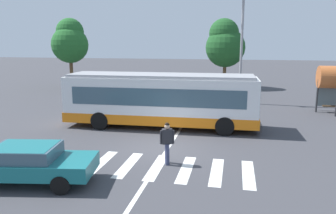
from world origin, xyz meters
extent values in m
plane|color=#3D3D42|center=(0.00, 0.00, 0.00)|extent=(160.00, 160.00, 0.00)
cylinder|color=black|center=(2.71, 5.17, 0.50)|extent=(1.01, 0.33, 1.00)
cylinder|color=black|center=(2.78, 2.82, 0.50)|extent=(1.01, 0.33, 1.00)
cylinder|color=black|center=(-4.20, 4.97, 0.50)|extent=(1.01, 0.33, 1.00)
cylinder|color=black|center=(-4.14, 2.63, 0.50)|extent=(1.01, 0.33, 1.00)
cube|color=white|center=(-0.93, 3.89, 1.62)|extent=(10.88, 2.85, 2.55)
cube|color=orange|center=(-0.93, 3.89, 0.62)|extent=(10.98, 2.88, 0.55)
cube|color=#3D5666|center=(-0.93, 3.89, 1.93)|extent=(9.58, 2.87, 0.96)
cube|color=#3D5666|center=(4.47, 4.04, 1.83)|extent=(0.10, 2.24, 1.63)
cube|color=black|center=(4.47, 4.04, 2.72)|extent=(0.11, 1.94, 0.28)
cube|color=#99999E|center=(-0.93, 3.89, 2.98)|extent=(10.44, 2.64, 0.16)
cube|color=#28282B|center=(4.58, 4.05, 0.43)|extent=(0.19, 2.55, 0.36)
cylinder|color=#333856|center=(0.61, -1.68, 0.42)|extent=(0.16, 0.16, 0.85)
cylinder|color=#333856|center=(0.69, -1.92, 0.42)|extent=(0.16, 0.16, 0.85)
cube|color=#232328|center=(0.65, -1.80, 1.15)|extent=(0.46, 0.37, 0.60)
cylinder|color=#232328|center=(0.42, -1.88, 1.12)|extent=(0.10, 0.10, 0.55)
cylinder|color=#232328|center=(0.88, -1.73, 1.12)|extent=(0.10, 0.10, 0.55)
sphere|color=tan|center=(0.65, -1.80, 1.56)|extent=(0.22, 0.22, 0.22)
sphere|color=black|center=(0.65, -1.80, 1.63)|extent=(0.19, 0.19, 0.19)
cylinder|color=black|center=(-2.44, -3.49, 0.32)|extent=(0.66, 0.30, 0.64)
cylinder|color=black|center=(-2.16, -5.14, 0.32)|extent=(0.66, 0.30, 0.64)
cylinder|color=black|center=(-5.19, -3.95, 0.32)|extent=(0.66, 0.30, 0.64)
cube|color=#196B70|center=(-3.68, -4.55, 0.64)|extent=(4.74, 2.54, 0.52)
cube|color=#3D5666|center=(-3.77, -4.56, 1.12)|extent=(2.40, 1.94, 0.44)
cube|color=#196B70|center=(-3.77, -4.56, 1.30)|extent=(2.21, 1.84, 0.09)
cylinder|color=black|center=(-4.41, 16.32, 0.32)|extent=(0.24, 0.65, 0.64)
cylinder|color=black|center=(-2.74, 16.42, 0.32)|extent=(0.24, 0.65, 0.64)
cylinder|color=black|center=(-4.25, 13.54, 0.32)|extent=(0.24, 0.65, 0.64)
cylinder|color=black|center=(-2.58, 13.63, 0.32)|extent=(0.24, 0.65, 0.64)
cube|color=#38383D|center=(-3.49, 14.98, 0.64)|extent=(2.07, 4.60, 0.52)
cube|color=#3D5666|center=(-3.49, 14.89, 1.12)|extent=(1.72, 2.25, 0.44)
cube|color=#38383D|center=(-3.49, 14.89, 1.30)|extent=(1.64, 2.06, 0.09)
cylinder|color=black|center=(-1.59, 16.73, 0.32)|extent=(0.20, 0.64, 0.64)
cylinder|color=black|center=(0.09, 16.73, 0.32)|extent=(0.20, 0.64, 0.64)
cylinder|color=black|center=(-1.58, 13.94, 0.32)|extent=(0.20, 0.64, 0.64)
cylinder|color=black|center=(0.10, 13.94, 0.32)|extent=(0.20, 0.64, 0.64)
cube|color=white|center=(-0.74, 15.33, 0.64)|extent=(1.83, 4.50, 0.52)
cube|color=#3D5666|center=(-0.74, 15.24, 1.12)|extent=(1.61, 2.16, 0.44)
cube|color=white|center=(-0.74, 15.24, 1.30)|extent=(1.53, 1.98, 0.09)
cylinder|color=black|center=(0.99, 16.86, 0.32)|extent=(0.23, 0.65, 0.64)
cylinder|color=black|center=(2.66, 16.94, 0.32)|extent=(0.23, 0.65, 0.64)
cylinder|color=black|center=(1.12, 14.08, 0.32)|extent=(0.23, 0.65, 0.64)
cylinder|color=black|center=(2.79, 14.16, 0.32)|extent=(0.23, 0.65, 0.64)
cube|color=#C6B793|center=(1.89, 15.51, 0.64)|extent=(2.03, 4.58, 0.52)
cube|color=#3D5666|center=(1.89, 15.42, 1.12)|extent=(1.70, 2.23, 0.44)
cube|color=#C6B793|center=(1.89, 15.42, 1.30)|extent=(1.62, 2.05, 0.09)
cylinder|color=#28282B|center=(8.89, 10.06, 1.15)|extent=(0.12, 0.12, 2.30)
cylinder|color=#939399|center=(3.61, 12.48, 4.49)|extent=(0.20, 0.20, 8.98)
cylinder|color=brown|center=(-13.78, 17.78, 1.62)|extent=(0.36, 0.36, 3.24)
sphere|color=#236028|center=(-13.78, 17.78, 4.56)|extent=(3.78, 3.78, 3.78)
sphere|color=#236028|center=(-13.86, 18.08, 5.89)|extent=(2.84, 2.84, 2.84)
cylinder|color=brown|center=(2.07, 21.71, 1.40)|extent=(0.36, 0.36, 2.81)
sphere|color=#1E5123|center=(2.07, 21.71, 4.27)|extent=(4.19, 4.19, 4.19)
sphere|color=#1E5123|center=(1.89, 21.73, 5.74)|extent=(3.14, 3.14, 3.14)
cube|color=silver|center=(-2.03, -2.25, 0.00)|extent=(0.45, 2.77, 0.01)
cube|color=silver|center=(-0.85, -2.25, 0.00)|extent=(0.45, 2.77, 0.01)
cube|color=silver|center=(0.32, -2.25, 0.00)|extent=(0.45, 2.77, 0.01)
cube|color=silver|center=(1.49, -2.25, 0.00)|extent=(0.45, 2.77, 0.01)
cube|color=silver|center=(2.66, -2.25, 0.00)|extent=(0.45, 2.77, 0.01)
cube|color=silver|center=(3.84, -2.25, 0.00)|extent=(0.45, 2.77, 0.01)
cube|color=silver|center=(0.28, 2.00, 0.00)|extent=(0.16, 24.00, 0.01)
camera|label=1|loc=(3.20, -14.06, 4.84)|focal=34.92mm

